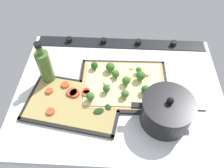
{
  "coord_description": "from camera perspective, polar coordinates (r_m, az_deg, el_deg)",
  "views": [
    {
      "loc": [
        -0.39,
        54.94,
        73.35
      ],
      "look_at": [
        2.41,
        1.02,
        4.93
      ],
      "focal_mm": 35.81,
      "sensor_mm": 36.0,
      "label": 1
    }
  ],
  "objects": [
    {
      "name": "ground_plane",
      "position": [
        0.93,
        1.52,
        -2.02
      ],
      "size": [
        84.16,
        63.07,
        3.0
      ],
      "primitive_type": "cube",
      "color": "silver"
    },
    {
      "name": "stove_control_panel",
      "position": [
        1.1,
        2.07,
        10.42
      ],
      "size": [
        80.79,
        7.0,
        2.6
      ],
      "color": "black",
      "rests_on": "ground_plane"
    },
    {
      "name": "baking_tray_front",
      "position": [
        0.93,
        2.67,
        -0.41
      ],
      "size": [
        37.08,
        27.78,
        1.3
      ],
      "color": "black",
      "rests_on": "ground_plane"
    },
    {
      "name": "broccoli_pizza",
      "position": [
        0.91,
        2.5,
        0.29
      ],
      "size": [
        34.63,
        25.32,
        6.01
      ],
      "color": "tan",
      "rests_on": "baking_tray_front"
    },
    {
      "name": "baking_tray_back",
      "position": [
        0.89,
        -9.93,
        -4.96
      ],
      "size": [
        39.47,
        27.91,
        1.3
      ],
      "color": "black",
      "rests_on": "ground_plane"
    },
    {
      "name": "veggie_pizza_back",
      "position": [
        0.88,
        -9.96,
        -4.52
      ],
      "size": [
        36.73,
        25.17,
        1.9
      ],
      "color": "#A28F53",
      "rests_on": "baking_tray_back"
    },
    {
      "name": "cooking_pot",
      "position": [
        0.82,
        13.48,
        -6.76
      ],
      "size": [
        25.32,
        18.49,
        13.31
      ],
      "color": "black",
      "rests_on": "ground_plane"
    },
    {
      "name": "oil_bottle",
      "position": [
        0.92,
        -16.92,
        4.27
      ],
      "size": [
        5.39,
        5.39,
        20.59
      ],
      "color": "#476B2D",
      "rests_on": "ground_plane"
    }
  ]
}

